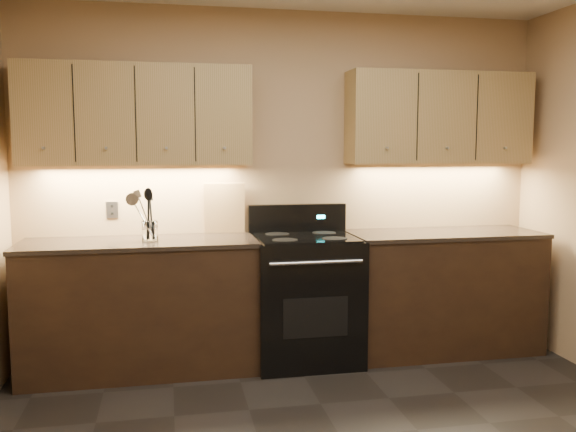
# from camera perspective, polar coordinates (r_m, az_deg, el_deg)

# --- Properties ---
(wall_back) EXTENTS (4.00, 0.04, 2.60)m
(wall_back) POSITION_cam_1_polar(r_m,az_deg,el_deg) (4.70, -0.19, 3.09)
(wall_back) COLOR tan
(wall_back) RESTS_ON ground
(counter_left) EXTENTS (1.62, 0.62, 0.93)m
(counter_left) POSITION_cam_1_polar(r_m,az_deg,el_deg) (4.45, -13.60, -8.18)
(counter_left) COLOR black
(counter_left) RESTS_ON ground
(counter_right) EXTENTS (1.46, 0.62, 0.93)m
(counter_right) POSITION_cam_1_polar(r_m,az_deg,el_deg) (4.91, 14.26, -6.82)
(counter_right) COLOR black
(counter_right) RESTS_ON ground
(stove) EXTENTS (0.76, 0.68, 1.14)m
(stove) POSITION_cam_1_polar(r_m,az_deg,el_deg) (4.53, 1.60, -7.56)
(stove) COLOR black
(stove) RESTS_ON ground
(upper_cab_left) EXTENTS (1.60, 0.30, 0.70)m
(upper_cab_left) POSITION_cam_1_polar(r_m,az_deg,el_deg) (4.47, -13.98, 9.14)
(upper_cab_left) COLOR #A68753
(upper_cab_left) RESTS_ON wall_back
(upper_cab_right) EXTENTS (1.44, 0.30, 0.70)m
(upper_cab_right) POSITION_cam_1_polar(r_m,az_deg,el_deg) (4.92, 13.93, 8.87)
(upper_cab_right) COLOR #A68753
(upper_cab_right) RESTS_ON wall_back
(outlet_plate) EXTENTS (0.08, 0.01, 0.12)m
(outlet_plate) POSITION_cam_1_polar(r_m,az_deg,el_deg) (4.64, -16.14, 0.56)
(outlet_plate) COLOR #B2B5BA
(outlet_plate) RESTS_ON wall_back
(utensil_crock) EXTENTS (0.14, 0.14, 0.14)m
(utensil_crock) POSITION_cam_1_polar(r_m,az_deg,el_deg) (4.33, -12.80, -1.44)
(utensil_crock) COLOR white
(utensil_crock) RESTS_ON counter_left
(cutting_board) EXTENTS (0.31, 0.10, 0.38)m
(cutting_board) POSITION_cam_1_polar(r_m,az_deg,el_deg) (4.61, -5.96, 0.74)
(cutting_board) COLOR tan
(cutting_board) RESTS_ON counter_left
(black_spoon) EXTENTS (0.08, 0.14, 0.36)m
(black_spoon) POSITION_cam_1_polar(r_m,az_deg,el_deg) (4.33, -12.96, 0.27)
(black_spoon) COLOR black
(black_spoon) RESTS_ON utensil_crock
(black_turner) EXTENTS (0.12, 0.20, 0.35)m
(black_turner) POSITION_cam_1_polar(r_m,az_deg,el_deg) (4.30, -12.60, 0.13)
(black_turner) COLOR black
(black_turner) RESTS_ON utensil_crock
(steel_spatula) EXTENTS (0.21, 0.13, 0.37)m
(steel_spatula) POSITION_cam_1_polar(r_m,az_deg,el_deg) (4.33, -12.48, 0.36)
(steel_spatula) COLOR silver
(steel_spatula) RESTS_ON utensil_crock
(steel_skimmer) EXTENTS (0.24, 0.15, 0.35)m
(steel_skimmer) POSITION_cam_1_polar(r_m,az_deg,el_deg) (4.30, -12.49, 0.12)
(steel_skimmer) COLOR silver
(steel_skimmer) RESTS_ON utensil_crock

